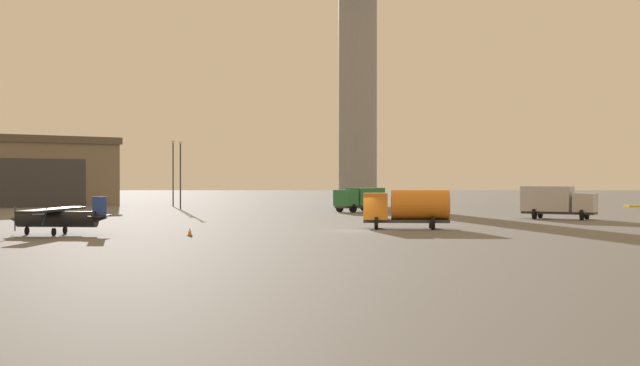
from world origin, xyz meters
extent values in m
plane|color=#60605E|center=(0.00, 0.00, 0.00)|extent=(400.00, 400.00, 0.00)
cylinder|color=gray|center=(1.97, 55.23, 16.08)|extent=(5.43, 5.43, 32.17)
cube|color=#7A6B56|center=(-47.89, 58.18, 4.40)|extent=(30.99, 30.64, 8.79)
cube|color=brown|center=(-47.89, 58.18, 9.29)|extent=(31.84, 31.49, 1.00)
cube|color=#38383A|center=(-41.30, 50.18, 3.30)|extent=(9.94, 8.22, 6.59)
cylinder|color=black|center=(-21.21, -4.81, 1.10)|extent=(5.71, 1.53, 1.12)
cone|color=#38383D|center=(-24.25, -4.59, 1.10)|extent=(0.87, 0.84, 0.79)
cube|color=#38383D|center=(-24.25, -4.59, 1.10)|extent=(0.06, 0.09, 1.72)
cube|color=black|center=(-21.49, -4.79, 1.76)|extent=(2.01, 9.12, 0.18)
cylinder|color=#2847A8|center=(-21.38, -3.35, 1.38)|extent=(0.14, 0.89, 1.23)
cylinder|color=#2847A8|center=(-21.59, -6.23, 1.38)|extent=(0.14, 0.89, 1.23)
cube|color=#99B7C6|center=(-22.30, -4.73, 1.41)|extent=(1.06, 0.97, 0.63)
cone|color=black|center=(-18.18, -5.03, 1.19)|extent=(1.32, 0.93, 0.84)
cube|color=#2847A8|center=(-18.18, -5.03, 1.92)|extent=(1.00, 0.18, 1.54)
cube|color=black|center=(-18.18, -5.03, 1.33)|extent=(1.01, 2.77, 0.09)
cylinder|color=black|center=(-23.38, -4.65, 0.27)|extent=(0.19, 0.55, 0.54)
cylinder|color=black|center=(-20.96, -3.83, 0.27)|extent=(0.19, 0.55, 0.54)
cylinder|color=black|center=(-21.11, -5.82, 0.27)|extent=(0.19, 0.55, 0.54)
cube|color=#38383D|center=(3.84, 2.39, 0.62)|extent=(6.75, 2.27, 0.24)
cube|color=orange|center=(1.45, 2.51, 1.77)|extent=(1.98, 2.51, 2.05)
cube|color=#99B7C6|center=(0.57, 2.55, 2.18)|extent=(0.18, 2.06, 1.03)
cylinder|color=orange|center=(4.92, 2.34, 1.89)|extent=(4.60, 2.52, 2.30)
cylinder|color=black|center=(1.46, 1.42, 0.50)|extent=(0.32, 1.01, 1.00)
cylinder|color=black|center=(1.57, 3.60, 0.50)|extent=(0.32, 1.01, 1.00)
cylinder|color=black|center=(5.78, 1.20, 0.50)|extent=(0.32, 1.01, 1.00)
cylinder|color=black|center=(5.89, 3.38, 0.50)|extent=(0.32, 1.01, 1.00)
cube|color=#38383D|center=(20.01, 17.71, 0.62)|extent=(6.89, 5.03, 0.24)
cube|color=#B7BABF|center=(22.16, 16.46, 1.62)|extent=(2.81, 2.94, 1.76)
cube|color=#99B7C6|center=(22.95, 16.01, 1.97)|extent=(1.04, 1.72, 0.88)
cube|color=#B7BABF|center=(19.04, 18.26, 1.95)|extent=(5.19, 4.31, 2.43)
cylinder|color=black|center=(22.61, 17.38, 0.50)|extent=(0.74, 1.00, 1.00)
cylinder|color=black|center=(21.59, 15.61, 0.50)|extent=(0.74, 1.00, 1.00)
cylinder|color=black|center=(18.72, 19.63, 0.50)|extent=(0.74, 1.00, 1.00)
cylinder|color=black|center=(17.70, 17.85, 0.50)|extent=(0.74, 1.00, 1.00)
cube|color=#38383D|center=(1.45, 34.85, 0.62)|extent=(5.88, 6.13, 0.24)
cube|color=#287A42|center=(-0.19, 33.09, 1.66)|extent=(2.95, 2.93, 1.84)
cube|color=#99B7C6|center=(-0.78, 32.45, 2.03)|extent=(1.48, 1.38, 0.92)
cube|color=#287A42|center=(2.19, 35.64, 1.76)|extent=(4.74, 4.86, 2.04)
cylinder|color=black|center=(0.61, 32.43, 0.50)|extent=(0.92, 0.88, 1.00)
cylinder|color=black|center=(-0.90, 33.84, 0.50)|extent=(0.92, 0.88, 1.00)
cylinder|color=black|center=(3.57, 35.61, 0.50)|extent=(0.92, 0.88, 1.00)
cylinder|color=black|center=(2.06, 37.01, 0.50)|extent=(0.92, 0.88, 1.00)
cylinder|color=#38383D|center=(-23.69, 52.41, 4.40)|extent=(0.18, 0.18, 8.80)
sphere|color=#F9E5B2|center=(-23.69, 52.41, 9.02)|extent=(0.44, 0.44, 0.44)
cylinder|color=#38383D|center=(-20.81, 41.85, 4.12)|extent=(0.18, 0.18, 8.23)
sphere|color=#F9E5B2|center=(-20.81, 41.85, 8.45)|extent=(0.44, 0.44, 0.44)
cube|color=black|center=(-11.75, -5.80, 0.02)|extent=(0.36, 0.36, 0.04)
cone|color=orange|center=(-11.75, -5.80, 0.30)|extent=(0.30, 0.30, 0.52)
cylinder|color=white|center=(-11.75, -5.80, 0.33)|extent=(0.21, 0.21, 0.08)
camera|label=1|loc=(-2.31, -62.89, 4.01)|focal=46.89mm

